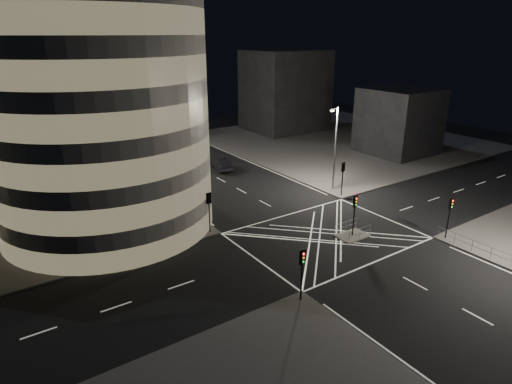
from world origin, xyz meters
TOP-DOWN VIEW (x-y plane):
  - ground at (0.00, 0.00)m, footprint 120.00×120.00m
  - sidewalk_far_right at (29.00, 27.00)m, footprint 42.00×42.00m
  - central_island at (2.00, -1.50)m, footprint 3.00×2.00m
  - office_tower_curved at (-20.74, 18.74)m, footprint 30.00×29.00m
  - building_right_far at (26.00, 40.00)m, footprint 14.00×12.00m
  - building_right_near at (30.00, 16.00)m, footprint 10.00×10.00m
  - building_far_end at (-4.00, 58.00)m, footprint 18.00×8.00m
  - tree_a at (-10.50, 9.00)m, footprint 4.76×4.76m
  - tree_b at (-10.50, 15.00)m, footprint 4.43×4.43m
  - tree_c at (-10.50, 21.00)m, footprint 4.51×4.51m
  - tree_d at (-10.50, 27.00)m, footprint 5.41×5.41m
  - tree_e at (-10.50, 33.00)m, footprint 4.50×4.50m
  - traffic_signal_fl at (-8.80, 6.80)m, footprint 0.55×0.22m
  - traffic_signal_nl at (-8.80, -6.80)m, footprint 0.55×0.22m
  - traffic_signal_fr at (8.80, 6.80)m, footprint 0.55×0.22m
  - traffic_signal_nr at (8.80, -6.80)m, footprint 0.55×0.22m
  - traffic_signal_island at (2.00, -1.50)m, footprint 0.55×0.22m
  - street_lamp_left_near at (-9.44, 12.00)m, footprint 1.25×0.25m
  - street_lamp_left_far at (-9.44, 30.00)m, footprint 1.25×0.25m
  - street_lamp_right_far at (9.44, 9.00)m, footprint 1.25×0.25m
  - railing_near_right at (8.30, -12.15)m, footprint 0.06×11.70m
  - railing_island_south at (2.00, -2.40)m, footprint 2.80×0.06m
  - railing_island_north at (2.00, -0.60)m, footprint 2.80×0.06m
  - sedan at (2.23, 23.86)m, footprint 2.55×5.29m

SIDE VIEW (x-z plane):
  - ground at x=0.00m, z-range 0.00..0.00m
  - sidewalk_far_right at x=29.00m, z-range 0.00..0.15m
  - central_island at x=2.00m, z-range 0.00..0.15m
  - railing_near_right at x=8.30m, z-range 0.15..1.25m
  - railing_island_south at x=2.00m, z-range 0.15..1.25m
  - railing_island_north at x=2.00m, z-range 0.15..1.25m
  - sedan at x=2.23m, z-range 0.00..1.67m
  - traffic_signal_fl at x=-8.80m, z-range 0.91..4.91m
  - traffic_signal_nl at x=-8.80m, z-range 0.91..4.91m
  - traffic_signal_fr at x=8.80m, z-range 0.91..4.91m
  - traffic_signal_nr at x=8.80m, z-range 0.91..4.91m
  - traffic_signal_island at x=2.00m, z-range 0.91..4.91m
  - tree_b at x=-10.50m, z-range 0.99..7.78m
  - tree_a at x=-10.50m, z-range 0.91..7.90m
  - tree_e at x=-10.50m, z-range 1.15..8.34m
  - building_right_near at x=30.00m, z-range 0.15..10.15m
  - tree_c at x=-10.50m, z-range 1.35..8.96m
  - street_lamp_left_near at x=-9.44m, z-range 0.54..10.54m
  - street_lamp_left_far at x=-9.44m, z-range 0.54..10.54m
  - street_lamp_right_far at x=9.44m, z-range 0.54..10.54m
  - tree_d at x=-10.50m, z-range 1.40..10.13m
  - building_right_far at x=26.00m, z-range 0.15..15.15m
  - building_far_end at x=-4.00m, z-range 0.00..18.00m
  - office_tower_curved at x=-20.74m, z-range -0.95..26.25m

